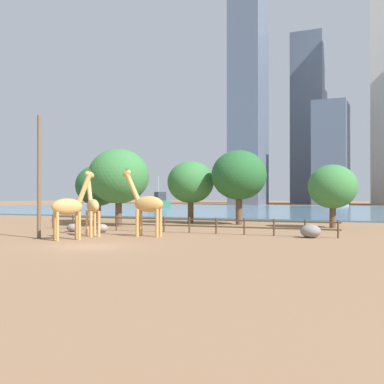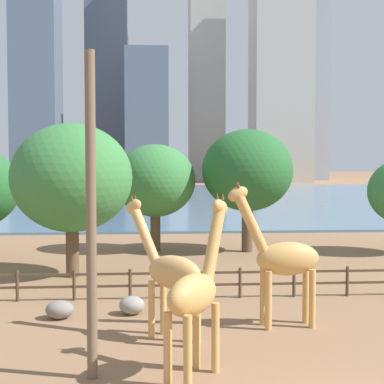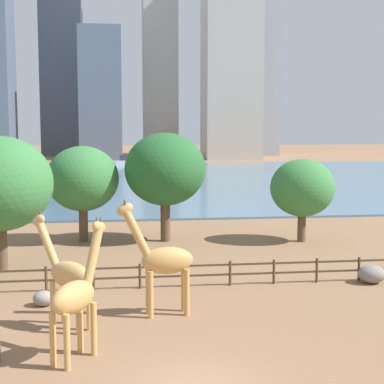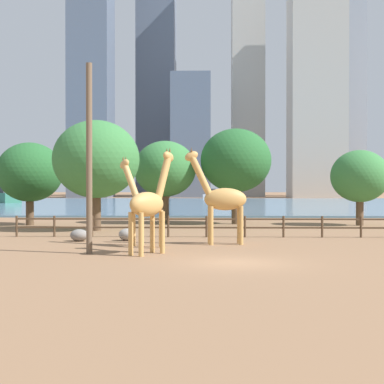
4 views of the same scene
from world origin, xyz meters
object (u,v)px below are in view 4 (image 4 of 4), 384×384
Objects in this scene: boat_sailboat at (214,195)px; boat_ferry at (2,195)px; giraffe_companion at (145,203)px; tree_left_large at (30,172)px; tree_left_small at (236,161)px; boulder_small at (79,235)px; giraffe_young at (149,204)px; boulder_by_pole at (127,234)px; tree_right_small at (360,176)px; tree_center_broad at (165,169)px; giraffe_tall at (222,199)px; utility_pole at (89,158)px; tree_right_tall at (96,159)px.

boat_ferry is at bearing -143.31° from boat_sailboat.
tree_left_large is at bearing -13.59° from giraffe_companion.
tree_left_small is 0.94× the size of boat_ferry.
tree_left_small is at bearing 58.18° from boulder_small.
giraffe_young is at bearing -102.92° from tree_left_small.
tree_left_large is at bearing 126.34° from boulder_by_pole.
tree_right_small reaches higher than boulder_small.
tree_left_large is at bearing -166.90° from tree_center_broad.
tree_left_large is (-7.01, 13.59, 3.89)m from boulder_small.
boat_sailboat is at bearing 90.72° from tree_left_small.
boulder_by_pole is at bearing -26.25° from giraffe_tall.
boat_sailboat is (6.66, 108.78, -3.41)m from utility_pole.
utility_pole is 1.27× the size of tree_center_broad.
utility_pole reaches higher than boulder_small.
tree_right_small is (9.79, -1.42, -1.32)m from tree_left_small.
tree_right_small is at bearing -2.00° from giraffe_young.
tree_right_small is at bearing -90.02° from giraffe_companion.
tree_right_tall reaches higher than giraffe_tall.
giraffe_young is at bearing -2.27° from utility_pole.
boulder_by_pole is at bearing 9.50° from boulder_small.
boulder_small is at bearing 156.71° from boat_ferry.
boat_ferry is at bearing 111.49° from tree_left_large.
utility_pole is 7.74m from boulder_by_pole.
utility_pole reaches higher than tree_left_small.
giraffe_companion is 3.49m from giraffe_young.
boat_ferry is (-33.49, 73.42, -0.75)m from giraffe_companion.
tree_right_small is (17.56, 20.11, -0.50)m from utility_pole.
boat_ferry reaches higher than giraffe_tall.
tree_left_small reaches higher than boulder_by_pole.
boat_ferry reaches higher than boulder_small.
boulder_small is 0.17× the size of tree_right_small.
giraffe_young is at bearing -95.51° from boat_sailboat.
tree_right_tall is at bearing 113.30° from boulder_by_pole.
boulder_by_pole reaches higher than boulder_small.
tree_left_large is (-15.05, 15.17, 1.79)m from giraffe_tall.
tree_center_broad is 5.97m from tree_left_small.
tree_center_broad is at bearing -46.53° from giraffe_companion.
tree_right_small is (11.33, 15.60, 1.46)m from giraffe_tall.
tree_center_broad reaches higher than boulder_by_pole.
utility_pole is at bearing 121.85° from giraffe_young.
tree_left_small reaches higher than giraffe_young.
tree_center_broad is at bearing 77.11° from boulder_small.
giraffe_companion is at bearing -56.02° from tree_left_large.
boat_sailboat is (-10.90, 88.67, -2.91)m from tree_right_small.
utility_pole is 1.33× the size of tree_left_large.
tree_right_tall reaches higher than boat_sailboat.
giraffe_young is 108.97m from boat_sailboat.
utility_pole reaches higher than giraffe_young.
giraffe_tall is at bearing -125.99° from tree_right_small.
tree_center_broad is at bearing -81.70° from giraffe_tall.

